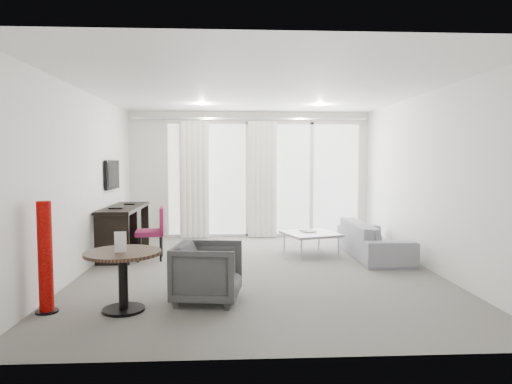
{
  "coord_description": "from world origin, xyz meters",
  "views": [
    {
      "loc": [
        -0.38,
        -6.57,
        1.6
      ],
      "look_at": [
        0.0,
        0.6,
        1.1
      ],
      "focal_mm": 32.0,
      "sensor_mm": 36.0,
      "label": 1
    }
  ],
  "objects_px": {
    "round_table": "(123,281)",
    "rattan_chair_a": "(308,210)",
    "sofa": "(373,239)",
    "desk": "(124,231)",
    "coffee_table": "(311,243)",
    "desk_chair": "(150,233)",
    "tub_armchair": "(208,272)",
    "red_lamp": "(45,257)",
    "rattan_chair_b": "(321,207)"
  },
  "relations": [
    {
      "from": "round_table",
      "to": "rattan_chair_a",
      "type": "xyz_separation_m",
      "value": [
        2.92,
        5.58,
        0.14
      ]
    },
    {
      "from": "sofa",
      "to": "desk",
      "type": "bearing_deg",
      "value": 85.0
    },
    {
      "from": "coffee_table",
      "to": "desk",
      "type": "bearing_deg",
      "value": 177.0
    },
    {
      "from": "desk_chair",
      "to": "tub_armchair",
      "type": "height_order",
      "value": "desk_chair"
    },
    {
      "from": "red_lamp",
      "to": "coffee_table",
      "type": "relative_size",
      "value": 1.42
    },
    {
      "from": "round_table",
      "to": "red_lamp",
      "type": "bearing_deg",
      "value": -179.57
    },
    {
      "from": "rattan_chair_b",
      "to": "tub_armchair",
      "type": "bearing_deg",
      "value": -98.44
    },
    {
      "from": "desk",
      "to": "round_table",
      "type": "distance_m",
      "value": 3.04
    },
    {
      "from": "desk",
      "to": "sofa",
      "type": "relative_size",
      "value": 0.88
    },
    {
      "from": "tub_armchair",
      "to": "coffee_table",
      "type": "bearing_deg",
      "value": -24.74
    },
    {
      "from": "round_table",
      "to": "coffee_table",
      "type": "xyz_separation_m",
      "value": [
        2.49,
        2.79,
        -0.13
      ]
    },
    {
      "from": "desk",
      "to": "red_lamp",
      "type": "relative_size",
      "value": 1.48
    },
    {
      "from": "sofa",
      "to": "rattan_chair_a",
      "type": "xyz_separation_m",
      "value": [
        -0.59,
        2.99,
        0.17
      ]
    },
    {
      "from": "red_lamp",
      "to": "tub_armchair",
      "type": "height_order",
      "value": "red_lamp"
    },
    {
      "from": "round_table",
      "to": "coffee_table",
      "type": "height_order",
      "value": "round_table"
    },
    {
      "from": "round_table",
      "to": "sofa",
      "type": "bearing_deg",
      "value": 36.43
    },
    {
      "from": "desk",
      "to": "sofa",
      "type": "distance_m",
      "value": 4.2
    },
    {
      "from": "rattan_chair_a",
      "to": "red_lamp",
      "type": "bearing_deg",
      "value": -143.27
    },
    {
      "from": "desk",
      "to": "red_lamp",
      "type": "distance_m",
      "value": 2.97
    },
    {
      "from": "desk_chair",
      "to": "red_lamp",
      "type": "distance_m",
      "value": 2.61
    },
    {
      "from": "coffee_table",
      "to": "rattan_chair_a",
      "type": "height_order",
      "value": "rattan_chair_a"
    },
    {
      "from": "desk",
      "to": "round_table",
      "type": "height_order",
      "value": "desk"
    },
    {
      "from": "desk",
      "to": "red_lamp",
      "type": "bearing_deg",
      "value": -92.44
    },
    {
      "from": "sofa",
      "to": "rattan_chair_a",
      "type": "bearing_deg",
      "value": 11.25
    },
    {
      "from": "coffee_table",
      "to": "rattan_chair_a",
      "type": "xyz_separation_m",
      "value": [
        0.43,
        2.79,
        0.27
      ]
    },
    {
      "from": "tub_armchair",
      "to": "red_lamp",
      "type": "bearing_deg",
      "value": 107.59
    },
    {
      "from": "desk_chair",
      "to": "coffee_table",
      "type": "height_order",
      "value": "desk_chair"
    },
    {
      "from": "desk",
      "to": "sofa",
      "type": "xyz_separation_m",
      "value": [
        4.18,
        -0.37,
        -0.12
      ]
    },
    {
      "from": "rattan_chair_a",
      "to": "coffee_table",
      "type": "bearing_deg",
      "value": -118.34
    },
    {
      "from": "desk_chair",
      "to": "coffee_table",
      "type": "bearing_deg",
      "value": -0.25
    },
    {
      "from": "desk_chair",
      "to": "rattan_chair_b",
      "type": "xyz_separation_m",
      "value": [
        3.65,
        4.36,
        -0.05
      ]
    },
    {
      "from": "red_lamp",
      "to": "rattan_chair_a",
      "type": "xyz_separation_m",
      "value": [
        3.72,
        5.59,
        -0.13
      ]
    },
    {
      "from": "rattan_chair_a",
      "to": "rattan_chair_b",
      "type": "bearing_deg",
      "value": 46.83
    },
    {
      "from": "desk_chair",
      "to": "rattan_chair_a",
      "type": "bearing_deg",
      "value": 38.74
    },
    {
      "from": "red_lamp",
      "to": "tub_armchair",
      "type": "xyz_separation_m",
      "value": [
        1.68,
        0.28,
        -0.25
      ]
    },
    {
      "from": "desk",
      "to": "tub_armchair",
      "type": "distance_m",
      "value": 3.1
    },
    {
      "from": "desk",
      "to": "tub_armchair",
      "type": "relative_size",
      "value": 2.37
    },
    {
      "from": "sofa",
      "to": "rattan_chair_a",
      "type": "distance_m",
      "value": 3.05
    },
    {
      "from": "round_table",
      "to": "tub_armchair",
      "type": "bearing_deg",
      "value": 17.62
    },
    {
      "from": "sofa",
      "to": "rattan_chair_a",
      "type": "relative_size",
      "value": 2.15
    },
    {
      "from": "tub_armchair",
      "to": "rattan_chair_a",
      "type": "relative_size",
      "value": 0.8
    },
    {
      "from": "round_table",
      "to": "rattan_chair_a",
      "type": "bearing_deg",
      "value": 62.41
    },
    {
      "from": "desk_chair",
      "to": "red_lamp",
      "type": "height_order",
      "value": "red_lamp"
    },
    {
      "from": "tub_armchair",
      "to": "sofa",
      "type": "height_order",
      "value": "tub_armchair"
    },
    {
      "from": "round_table",
      "to": "sofa",
      "type": "distance_m",
      "value": 4.37
    },
    {
      "from": "tub_armchair",
      "to": "coffee_table",
      "type": "xyz_separation_m",
      "value": [
        1.61,
        2.51,
        -0.15
      ]
    },
    {
      "from": "desk",
      "to": "coffee_table",
      "type": "distance_m",
      "value": 3.17
    },
    {
      "from": "red_lamp",
      "to": "rattan_chair_b",
      "type": "bearing_deg",
      "value": 58.14
    },
    {
      "from": "coffee_table",
      "to": "round_table",
      "type": "bearing_deg",
      "value": -131.73
    },
    {
      "from": "rattan_chair_a",
      "to": "rattan_chair_b",
      "type": "distance_m",
      "value": 1.42
    }
  ]
}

